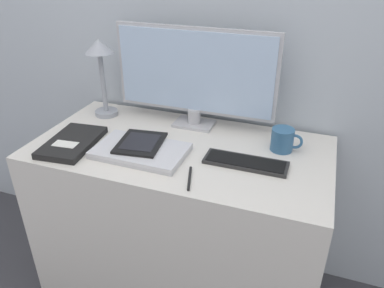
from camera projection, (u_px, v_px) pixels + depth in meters
name	position (u px, v px, depth m)	size (l,w,h in m)	color
wall_back	(209.00, 9.00, 1.47)	(3.60, 0.05, 2.40)	#B2BCC6
desk	(181.00, 224.00, 1.59)	(1.12, 0.58, 0.75)	silver
monitor	(195.00, 75.00, 1.48)	(0.66, 0.11, 0.40)	#B7B7BC
keyboard	(246.00, 162.00, 1.30)	(0.29, 0.10, 0.01)	#282828
laptop	(141.00, 151.00, 1.36)	(0.33, 0.21, 0.02)	#BCBCC1
ereader	(140.00, 143.00, 1.37)	(0.18, 0.21, 0.01)	black
desk_lamp	(101.00, 62.00, 1.56)	(0.12, 0.12, 0.33)	#999EA8
notebook	(72.00, 142.00, 1.42)	(0.19, 0.28, 0.02)	black
coffee_mug	(283.00, 140.00, 1.37)	(0.12, 0.08, 0.09)	#336089
pen	(190.00, 178.00, 1.21)	(0.05, 0.13, 0.01)	black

